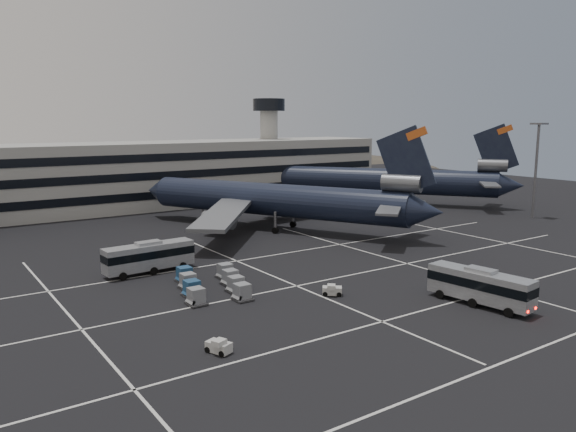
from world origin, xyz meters
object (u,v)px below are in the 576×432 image
at_px(trijet_main, 277,200).
at_px(bus_near, 480,285).
at_px(tug_a, 219,346).
at_px(bus_far, 149,256).
at_px(uld_cluster, 212,283).

height_order(trijet_main, bus_near, trijet_main).
height_order(bus_near, tug_a, bus_near).
distance_m(trijet_main, tug_a, 52.66).
bearing_deg(bus_near, trijet_main, 76.65).
relative_size(trijet_main, bus_far, 4.68).
height_order(bus_near, uld_cluster, bus_near).
distance_m(trijet_main, bus_near, 45.80).
height_order(tug_a, uld_cluster, uld_cluster).
relative_size(bus_far, tug_a, 4.88).
height_order(bus_near, bus_far, bus_far).
bearing_deg(bus_near, tug_a, 163.87).
bearing_deg(trijet_main, uld_cluster, -162.24).
xyz_separation_m(bus_far, tug_a, (-4.20, -26.77, -1.60)).
distance_m(bus_near, bus_far, 39.02).
bearing_deg(bus_near, bus_far, 119.89).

